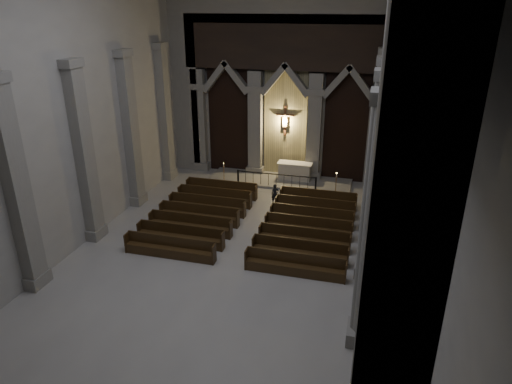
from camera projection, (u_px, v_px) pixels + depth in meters
room at (219, 82)px, 15.31m from camera, size 24.00×24.10×12.00m
sanctuary_wall at (286, 68)px, 25.98m from camera, size 14.00×0.77×12.00m
right_arcade at (389, 76)px, 15.11m from camera, size 1.00×24.00×12.00m
left_pilasters at (110, 144)px, 21.45m from camera, size 0.60×13.00×8.03m
sanctuary_step at (280, 180)px, 27.67m from camera, size 8.50×2.60×0.15m
altar at (295, 171)px, 27.49m from camera, size 2.06×0.82×1.04m
altar_rail at (276, 179)px, 26.47m from camera, size 4.72×0.09×0.93m
candle_stand_left at (224, 178)px, 27.22m from camera, size 0.22×0.22×1.33m
candle_stand_right at (335, 191)px, 25.21m from camera, size 0.26×0.26×1.52m
pews at (252, 223)px, 21.85m from camera, size 9.47×7.24×0.91m
worshipper at (275, 194)px, 24.50m from camera, size 0.46×0.37×1.09m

